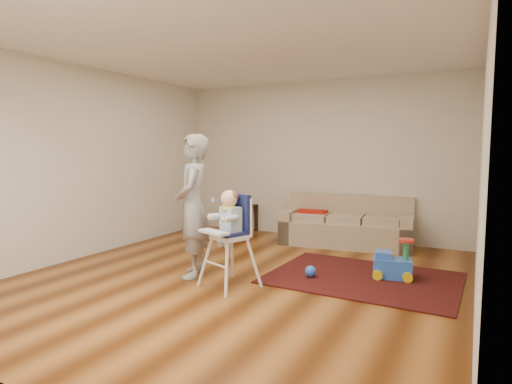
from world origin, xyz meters
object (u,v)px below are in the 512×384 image
at_px(sofa, 346,221).
at_px(ride_on_toy, 393,258).
at_px(high_chair, 229,240).
at_px(side_table, 240,219).
at_px(toy_ball, 311,271).
at_px(adult, 193,206).

distance_m(sofa, ride_on_toy, 1.81).
relative_size(ride_on_toy, high_chair, 0.43).
height_order(sofa, side_table, sofa).
xyz_separation_m(side_table, high_chair, (1.46, -2.81, 0.27)).
bearing_deg(side_table, ride_on_toy, -28.92).
relative_size(side_table, toy_ball, 3.75).
xyz_separation_m(ride_on_toy, adult, (-2.18, -0.98, 0.60)).
xyz_separation_m(sofa, adult, (-1.19, -2.49, 0.47)).
bearing_deg(side_table, sofa, -4.64).
relative_size(sofa, ride_on_toy, 4.41).
bearing_deg(ride_on_toy, high_chair, -154.88).
distance_m(side_table, ride_on_toy, 3.46).
height_order(ride_on_toy, high_chair, high_chair).
bearing_deg(adult, toy_ball, 83.57).
xyz_separation_m(ride_on_toy, high_chair, (-1.57, -1.14, 0.27)).
height_order(ride_on_toy, toy_ball, ride_on_toy).
bearing_deg(sofa, side_table, 169.51).
height_order(side_table, high_chair, high_chair).
height_order(sofa, high_chair, high_chair).
bearing_deg(high_chair, side_table, 138.06).
bearing_deg(toy_ball, high_chair, -134.42).
xyz_separation_m(sofa, ride_on_toy, (0.98, -1.51, -0.14)).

